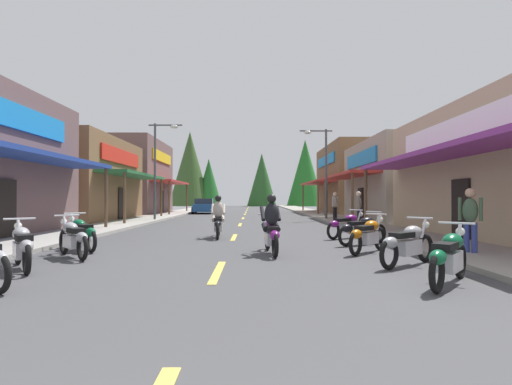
# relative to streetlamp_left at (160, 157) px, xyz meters

# --- Properties ---
(ground) EXTENTS (10.11, 87.35, 0.10)m
(ground) POSITION_rel_streetlamp_left_xyz_m (5.13, 3.86, -4.05)
(ground) COLOR #424244
(sidewalk_left) EXTENTS (2.64, 87.35, 0.12)m
(sidewalk_left) POSITION_rel_streetlamp_left_xyz_m (-1.24, 3.86, -3.94)
(sidewalk_left) COLOR #9E9991
(sidewalk_left) RESTS_ON ground
(sidewalk_right) EXTENTS (2.64, 87.35, 0.12)m
(sidewalk_right) POSITION_rel_streetlamp_left_xyz_m (11.51, 3.86, -3.94)
(sidewalk_right) COLOR gray
(sidewalk_right) RESTS_ON ground
(centerline_dashes) EXTENTS (0.16, 63.78, 0.01)m
(centerline_dashes) POSITION_rel_streetlamp_left_xyz_m (5.13, 8.70, -4.00)
(centerline_dashes) COLOR #E0C64C
(centerline_dashes) RESTS_ON ground
(storefront_left_middle) EXTENTS (10.55, 9.89, 5.20)m
(storefront_left_middle) POSITION_rel_streetlamp_left_xyz_m (-6.90, 0.33, -1.40)
(storefront_left_middle) COLOR brown
(storefront_left_middle) RESTS_ON ground
(storefront_left_far) EXTENTS (9.70, 10.01, 6.66)m
(storefront_left_far) POSITION_rel_streetlamp_left_xyz_m (-6.48, 11.68, -0.67)
(storefront_left_far) COLOR brown
(storefront_left_far) RESTS_ON ground
(storefront_right_middle) EXTENTS (9.80, 9.51, 5.08)m
(storefront_right_middle) POSITION_rel_streetlamp_left_xyz_m (16.79, 0.59, -1.46)
(storefront_right_middle) COLOR gray
(storefront_right_middle) RESTS_ON ground
(storefront_right_far) EXTENTS (8.40, 11.48, 6.41)m
(storefront_right_far) POSITION_rel_streetlamp_left_xyz_m (16.10, 12.86, -0.80)
(storefront_right_far) COLOR brown
(storefront_right_far) RESTS_ON ground
(streetlamp_left) EXTENTS (2.11, 0.30, 6.14)m
(streetlamp_left) POSITION_rel_streetlamp_left_xyz_m (0.00, 0.00, 0.00)
(streetlamp_left) COLOR #474C51
(streetlamp_left) RESTS_ON ground
(streetlamp_right) EXTENTS (2.11, 0.30, 5.92)m
(streetlamp_right) POSITION_rel_streetlamp_left_xyz_m (10.26, 0.75, -0.12)
(streetlamp_right) COLOR #474C51
(streetlamp_right) RESTS_ON ground
(motorcycle_parked_right_0) EXTENTS (1.44, 1.71, 1.04)m
(motorcycle_parked_right_0) POSITION_rel_streetlamp_left_xyz_m (9.12, -18.40, -3.52)
(motorcycle_parked_right_0) COLOR black
(motorcycle_parked_right_0) RESTS_ON ground
(motorcycle_parked_right_1) EXTENTS (1.71, 1.44, 1.04)m
(motorcycle_parked_right_1) POSITION_rel_streetlamp_left_xyz_m (9.17, -16.49, -3.52)
(motorcycle_parked_right_1) COLOR black
(motorcycle_parked_right_1) RESTS_ON ground
(motorcycle_parked_right_2) EXTENTS (1.47, 1.69, 1.04)m
(motorcycle_parked_right_2) POSITION_rel_streetlamp_left_xyz_m (8.89, -14.48, -3.52)
(motorcycle_parked_right_2) COLOR black
(motorcycle_parked_right_2) RESTS_ON ground
(motorcycle_parked_right_3) EXTENTS (1.85, 1.26, 1.04)m
(motorcycle_parked_right_3) POSITION_rel_streetlamp_left_xyz_m (9.24, -12.66, -3.52)
(motorcycle_parked_right_3) COLOR black
(motorcycle_parked_right_3) RESTS_ON ground
(motorcycle_parked_right_4) EXTENTS (1.77, 1.37, 1.04)m
(motorcycle_parked_right_4) POSITION_rel_streetlamp_left_xyz_m (9.22, -10.70, -3.52)
(motorcycle_parked_right_4) COLOR black
(motorcycle_parked_right_4) RESTS_ON ground
(motorcycle_parked_left_1) EXTENTS (1.33, 1.79, 1.04)m
(motorcycle_parked_left_1) POSITION_rel_streetlamp_left_xyz_m (1.12, -16.87, -3.52)
(motorcycle_parked_left_1) COLOR black
(motorcycle_parked_left_1) RESTS_ON ground
(motorcycle_parked_left_2) EXTENTS (1.46, 1.70, 1.04)m
(motorcycle_parked_left_2) POSITION_rel_streetlamp_left_xyz_m (1.41, -15.22, -3.52)
(motorcycle_parked_left_2) COLOR black
(motorcycle_parked_left_2) RESTS_ON ground
(motorcycle_parked_left_3) EXTENTS (1.52, 1.65, 1.04)m
(motorcycle_parked_left_3) POSITION_rel_streetlamp_left_xyz_m (1.04, -13.88, -3.52)
(motorcycle_parked_left_3) COLOR black
(motorcycle_parked_left_3) RESTS_ON ground
(rider_cruising_lead) EXTENTS (0.61, 2.14, 1.57)m
(rider_cruising_lead) POSITION_rel_streetlamp_left_xyz_m (6.31, -14.64, -3.35)
(rider_cruising_lead) COLOR black
(rider_cruising_lead) RESTS_ON ground
(rider_cruising_trailing) EXTENTS (0.60, 2.14, 1.57)m
(rider_cruising_trailing) POSITION_rel_streetlamp_left_xyz_m (4.56, -10.43, -3.35)
(rider_cruising_trailing) COLOR black
(rider_cruising_trailing) RESTS_ON ground
(pedestrian_by_shop) EXTENTS (0.44, 0.44, 1.80)m
(pedestrian_by_shop) POSITION_rel_streetlamp_left_xyz_m (10.70, -1.49, -2.95)
(pedestrian_by_shop) COLOR black
(pedestrian_by_shop) RESTS_ON ground
(pedestrian_browsing) EXTENTS (0.31, 0.57, 1.78)m
(pedestrian_browsing) POSITION_rel_streetlamp_left_xyz_m (10.97, -5.71, -2.96)
(pedestrian_browsing) COLOR black
(pedestrian_browsing) RESTS_ON ground
(pedestrian_waiting) EXTENTS (0.44, 0.44, 1.71)m
(pedestrian_waiting) POSITION_rel_streetlamp_left_xyz_m (11.21, -15.25, -3.01)
(pedestrian_waiting) COLOR #333F8C
(pedestrian_waiting) RESTS_ON ground
(parked_car_curbside) EXTENTS (2.25, 4.39, 1.40)m
(parked_car_curbside) POSITION_rel_streetlamp_left_xyz_m (1.28, 12.30, -3.32)
(parked_car_curbside) COLOR #1E4C8C
(parked_car_curbside) RESTS_ON ground
(treeline_backdrop) EXTENTS (27.59, 9.23, 13.43)m
(treeline_backdrop) POSITION_rel_streetlamp_left_xyz_m (2.76, 46.07, 1.86)
(treeline_backdrop) COLOR #216823
(treeline_backdrop) RESTS_ON ground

